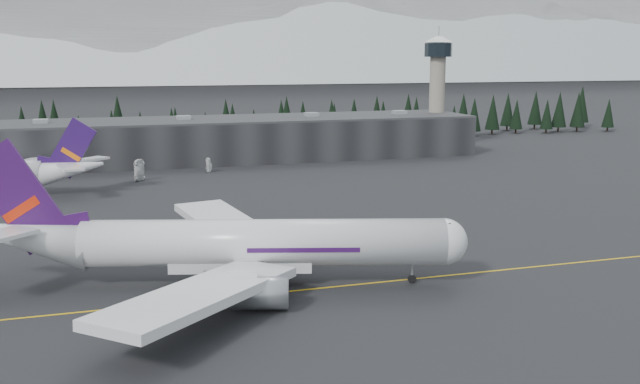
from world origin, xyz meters
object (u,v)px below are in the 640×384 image
object	(u,v)px
terminal	(217,139)
jet_main	(220,244)
control_tower	(437,80)
gse_vehicle_a	(139,178)
gse_vehicle_b	(209,170)

from	to	relation	value
terminal	jet_main	size ratio (longest dim) A/B	2.35
terminal	control_tower	xyz separation A→B (m)	(75.00, 3.00, 17.11)
gse_vehicle_a	gse_vehicle_b	bearing A→B (deg)	-2.79
gse_vehicle_a	control_tower	bearing A→B (deg)	-8.77
gse_vehicle_a	jet_main	bearing A→B (deg)	-114.26
control_tower	gse_vehicle_b	xyz separation A→B (m)	(-81.16, -26.00, -22.72)
control_tower	terminal	bearing A→B (deg)	-177.71
control_tower	jet_main	world-z (taller)	control_tower
jet_main	gse_vehicle_b	distance (m)	99.23
control_tower	gse_vehicle_a	xyz separation A→B (m)	(-100.34, -35.04, -22.61)
terminal	gse_vehicle_a	size ratio (longest dim) A/B	28.10
gse_vehicle_b	jet_main	bearing A→B (deg)	-28.15
terminal	gse_vehicle_a	distance (m)	41.22
gse_vehicle_a	gse_vehicle_b	distance (m)	21.21
gse_vehicle_b	control_tower	bearing A→B (deg)	87.34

